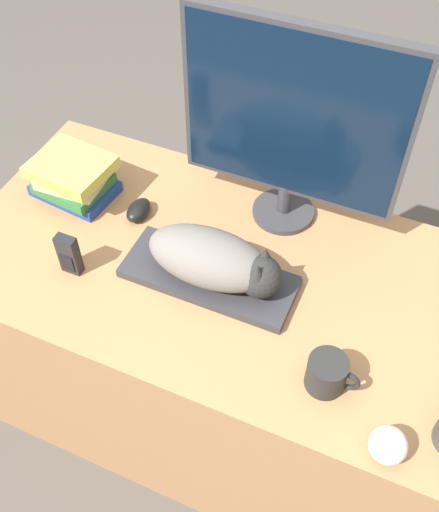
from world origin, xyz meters
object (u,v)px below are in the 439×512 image
at_px(coffee_mug, 328,374).
at_px(cat, 217,260).
at_px(phone, 69,255).
at_px(book_stack, 74,178).
at_px(keyboard, 209,277).
at_px(monitor, 293,121).
at_px(baseball, 388,445).
at_px(computer_mouse, 139,210).

bearing_deg(coffee_mug, cat, 153.83).
xyz_separation_m(phone, book_stack, (-0.14, 0.23, 0.00)).
bearing_deg(phone, keyboard, 18.24).
distance_m(monitor, book_stack, 0.62).
bearing_deg(book_stack, baseball, -22.13).
bearing_deg(computer_mouse, keyboard, -25.57).
bearing_deg(phone, baseball, -10.57).
bearing_deg(keyboard, phone, -161.76).
height_order(keyboard, phone, phone).
relative_size(monitor, book_stack, 2.34).
relative_size(cat, monitor, 0.61).
height_order(monitor, book_stack, monitor).
bearing_deg(monitor, phone, -136.43).
bearing_deg(baseball, keyboard, 152.42).
relative_size(keyboard, baseball, 5.58).
xyz_separation_m(monitor, coffee_mug, (0.25, -0.44, -0.26)).
xyz_separation_m(baseball, phone, (-0.82, 0.15, 0.02)).
height_order(baseball, phone, phone).
xyz_separation_m(monitor, baseball, (0.41, -0.54, -0.27)).
distance_m(keyboard, baseball, 0.56).
relative_size(cat, phone, 2.89).
bearing_deg(computer_mouse, monitor, 24.31).
bearing_deg(computer_mouse, baseball, -26.89).
bearing_deg(keyboard, monitor, 72.72).
bearing_deg(book_stack, phone, -60.02).
relative_size(computer_mouse, baseball, 1.16).
bearing_deg(cat, keyboard, 180.00).
xyz_separation_m(monitor, book_stack, (-0.55, -0.16, -0.24)).
height_order(cat, coffee_mug, cat).
xyz_separation_m(keyboard, book_stack, (-0.46, 0.13, 0.05)).
height_order(baseball, book_stack, book_stack).
xyz_separation_m(keyboard, monitor, (0.09, 0.28, 0.29)).
distance_m(cat, book_stack, 0.50).
xyz_separation_m(keyboard, computer_mouse, (-0.26, 0.13, 0.01)).
height_order(cat, computer_mouse, cat).
bearing_deg(book_stack, cat, -15.03).
bearing_deg(keyboard, cat, 0.00).
bearing_deg(monitor, coffee_mug, -60.07).
height_order(phone, book_stack, book_stack).
height_order(keyboard, coffee_mug, coffee_mug).
distance_m(keyboard, coffee_mug, 0.38).
relative_size(coffee_mug, baseball, 1.52).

